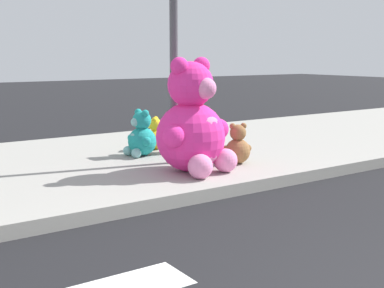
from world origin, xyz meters
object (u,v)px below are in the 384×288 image
(plush_yellow, at_px, (154,136))
(plush_brown, at_px, (237,147))
(sign_pole, at_px, (174,37))
(plush_teal, at_px, (141,137))
(plush_pink_large, at_px, (193,127))
(plush_lavender, at_px, (189,134))

(plush_yellow, distance_m, plush_brown, 1.62)
(sign_pole, bearing_deg, plush_teal, 101.11)
(plush_pink_large, height_order, plush_yellow, plush_pink_large)
(sign_pole, distance_m, plush_teal, 1.59)
(plush_pink_large, bearing_deg, plush_yellow, 76.81)
(sign_pole, relative_size, plush_teal, 4.68)
(plush_lavender, bearing_deg, plush_pink_large, -121.90)
(plush_pink_large, xyz_separation_m, plush_yellow, (0.39, 1.65, -0.37))
(plush_teal, xyz_separation_m, plush_lavender, (0.78, -0.11, 0.00))
(plush_teal, relative_size, plush_brown, 1.23)
(plush_yellow, bearing_deg, plush_teal, -140.05)
(plush_teal, bearing_deg, sign_pole, -78.89)
(plush_yellow, height_order, plush_brown, plush_brown)
(sign_pole, bearing_deg, plush_brown, -36.28)
(sign_pole, xyz_separation_m, plush_pink_large, (-0.09, -0.59, -1.12))
(plush_lavender, distance_m, plush_yellow, 0.59)
(plush_lavender, relative_size, plush_brown, 1.24)
(plush_yellow, bearing_deg, plush_lavender, -54.10)
(plush_yellow, relative_size, plush_brown, 0.92)
(plush_teal, distance_m, plush_brown, 1.47)
(plush_teal, relative_size, plush_lavender, 0.99)
(plush_pink_large, distance_m, plush_lavender, 1.42)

